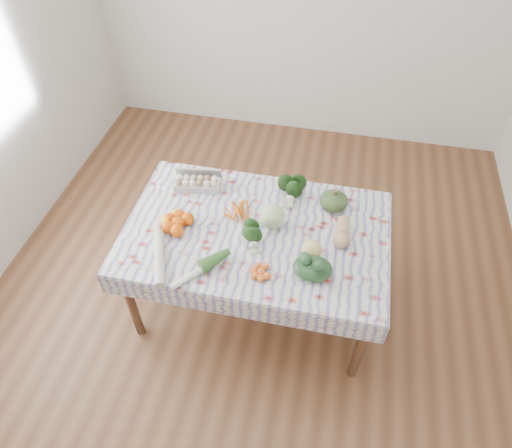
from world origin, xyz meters
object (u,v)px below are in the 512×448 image
kabocha_squash (334,201)px  butternut_squash (343,232)px  egg_carton (197,184)px  dining_table (256,239)px  cabbage (273,216)px  grapefruit (311,250)px

kabocha_squash → butternut_squash: kabocha_squash is taller
egg_carton → dining_table: bearing=-40.9°
cabbage → dining_table: bearing=-143.7°
dining_table → kabocha_squash: (0.45, 0.31, 0.14)m
butternut_squash → grapefruit: grapefruit is taller
egg_carton → kabocha_squash: 0.93m
dining_table → butternut_squash: bearing=5.4°
dining_table → cabbage: bearing=36.3°
dining_table → cabbage: 0.20m
egg_carton → cabbage: (0.56, -0.23, 0.04)m
egg_carton → cabbage: size_ratio=1.96×
egg_carton → grapefruit: bearing=-36.4°
cabbage → egg_carton: bearing=158.0°
grapefruit → dining_table: bearing=158.9°
dining_table → grapefruit: 0.42m
kabocha_squash → butternut_squash: bearing=-72.6°
cabbage → butternut_squash: (0.44, -0.02, -0.03)m
kabocha_squash → cabbage: (-0.36, -0.24, 0.02)m
grapefruit → cabbage: bearing=142.7°
dining_table → grapefruit: (0.36, -0.14, 0.15)m
dining_table → egg_carton: bearing=148.0°
dining_table → butternut_squash: 0.55m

